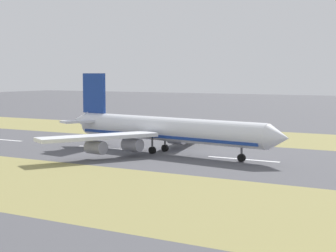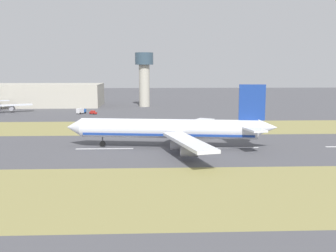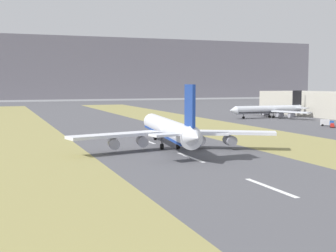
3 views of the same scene
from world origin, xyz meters
The scene contains 7 objects.
ground_plane centered at (0.00, 0.00, 0.00)m, with size 800.00×800.00×0.00m, color #4C4C51.
grass_median_west centered at (-45.00, 0.00, 0.00)m, with size 40.00×600.00×0.01m, color olive.
grass_median_east centered at (45.00, 0.00, 0.00)m, with size 40.00×600.00×0.01m, color olive.
centreline_dash_near centered at (0.00, -59.64, 0.01)m, with size 1.20×18.00×0.01m, color silver.
centreline_dash_mid centered at (0.00, -19.64, 0.01)m, with size 1.20×18.00×0.01m, color silver.
centreline_dash_far centered at (0.00, 20.36, 0.01)m, with size 1.20×18.00×0.01m, color silver.
airplane_main_jet centered at (0.52, -1.52, 6.02)m, with size 63.55×67.13×20.20m.
Camera 1 is at (122.12, 70.37, 20.05)m, focal length 60.00 mm.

